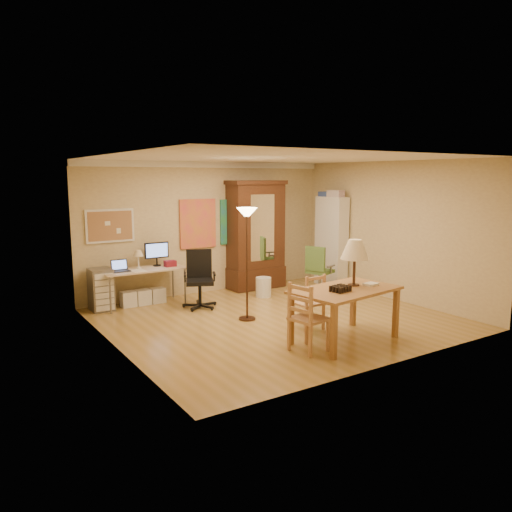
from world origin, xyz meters
TOP-DOWN VIEW (x-y plane):
  - floor at (0.00, 0.00)m, footprint 5.50×5.50m
  - crown_molding at (0.00, 2.46)m, footprint 5.50×0.08m
  - corkboard at (-2.05, 2.47)m, footprint 0.90×0.04m
  - art_panel_left at (-0.25, 2.47)m, footprint 0.80×0.04m
  - art_panel_right at (0.65, 2.47)m, footprint 0.75×0.04m
  - dining_table at (0.27, -1.44)m, footprint 1.70×1.16m
  - ladder_chair_back at (0.09, -0.75)m, footprint 0.43×0.41m
  - ladder_chair_left at (-0.57, -1.53)m, footprint 0.50×0.52m
  - torchiere_lamp at (-0.44, 0.25)m, footprint 0.34×0.34m
  - computer_desk at (-1.55, 2.15)m, footprint 1.53×0.67m
  - office_chair_black at (-0.76, 1.40)m, footprint 0.66×0.66m
  - office_chair_green at (1.81, 1.06)m, footprint 0.62×0.62m
  - drawer_cart at (-2.35, 2.19)m, footprint 0.38×0.46m
  - armoire at (1.01, 2.24)m, footprint 1.26×0.60m
  - bookshelf at (2.55, 1.55)m, footprint 0.29×0.79m
  - wastebin at (0.69, 1.46)m, footprint 0.32×0.32m

SIDE VIEW (x-z plane):
  - floor at x=0.00m, z-range 0.00..0.00m
  - wastebin at x=0.69m, z-range 0.00..0.40m
  - office_chair_green at x=1.81m, z-range -0.23..0.77m
  - office_chair_black at x=-0.76m, z-range -0.25..0.82m
  - drawer_cart at x=-2.35m, z-range 0.00..0.77m
  - ladder_chair_back at x=0.09m, z-range -0.03..0.87m
  - computer_desk at x=-1.55m, z-range -0.15..1.00m
  - ladder_chair_left at x=-0.57m, z-range -0.03..0.94m
  - dining_table at x=0.27m, z-range 0.20..1.68m
  - bookshelf at x=2.55m, z-range 0.00..1.96m
  - armoire at x=1.01m, z-range -0.15..2.17m
  - art_panel_left at x=-0.25m, z-range 0.95..1.95m
  - art_panel_right at x=0.65m, z-range 0.98..1.92m
  - corkboard at x=-2.05m, z-range 1.19..1.81m
  - torchiere_lamp at x=-0.44m, z-range 0.57..2.47m
  - crown_molding at x=0.00m, z-range 2.58..2.70m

